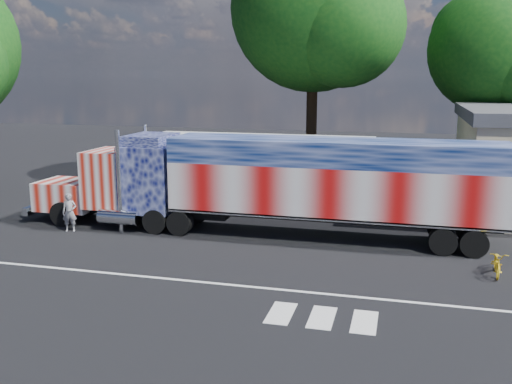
% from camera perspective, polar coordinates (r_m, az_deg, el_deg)
% --- Properties ---
extents(ground, '(100.00, 100.00, 0.00)m').
position_cam_1_polar(ground, '(21.97, -2.00, -6.40)').
color(ground, black).
extents(lane_markings, '(30.00, 2.67, 0.01)m').
position_cam_1_polar(lane_markings, '(18.12, -0.22, -10.39)').
color(lane_markings, silver).
rests_on(lane_markings, ground).
extents(semi_truck, '(21.12, 3.34, 4.50)m').
position_cam_1_polar(semi_truck, '(24.35, 1.63, 1.03)').
color(semi_truck, black).
rests_on(semi_truck, ground).
extents(coach_bus, '(12.20, 2.84, 3.55)m').
position_cam_1_polar(coach_bus, '(31.21, 0.44, 2.51)').
color(coach_bus, silver).
rests_on(coach_bus, ground).
extents(woman, '(0.73, 0.59, 1.71)m').
position_cam_1_polar(woman, '(26.41, -18.15, -1.95)').
color(woman, slate).
rests_on(woman, ground).
extents(bicycle, '(0.69, 1.71, 0.88)m').
position_cam_1_polar(bicycle, '(21.51, 23.00, -6.51)').
color(bicycle, gold).
rests_on(bicycle, ground).
extents(tree_ne_a, '(8.18, 7.79, 12.21)m').
position_cam_1_polar(tree_ne_a, '(38.65, 22.82, 12.92)').
color(tree_ne_a, black).
rests_on(tree_ne_a, ground).
extents(tree_n_mid, '(11.10, 10.58, 16.23)m').
position_cam_1_polar(tree_n_mid, '(38.05, 6.05, 17.74)').
color(tree_n_mid, black).
rests_on(tree_n_mid, ground).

